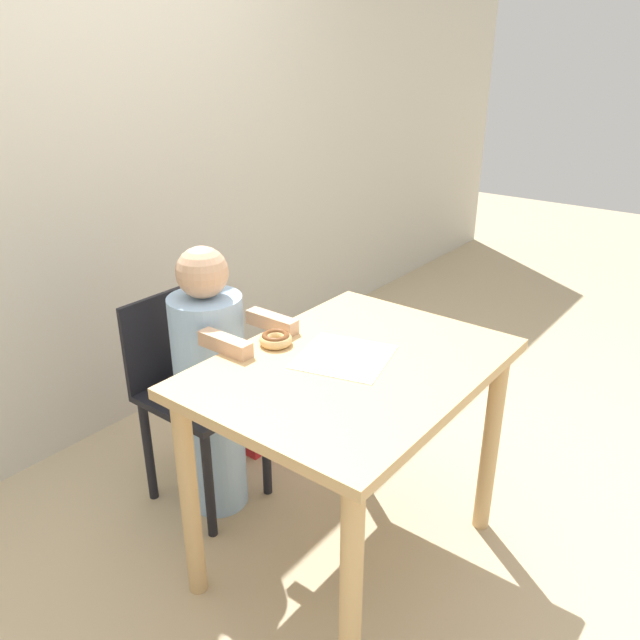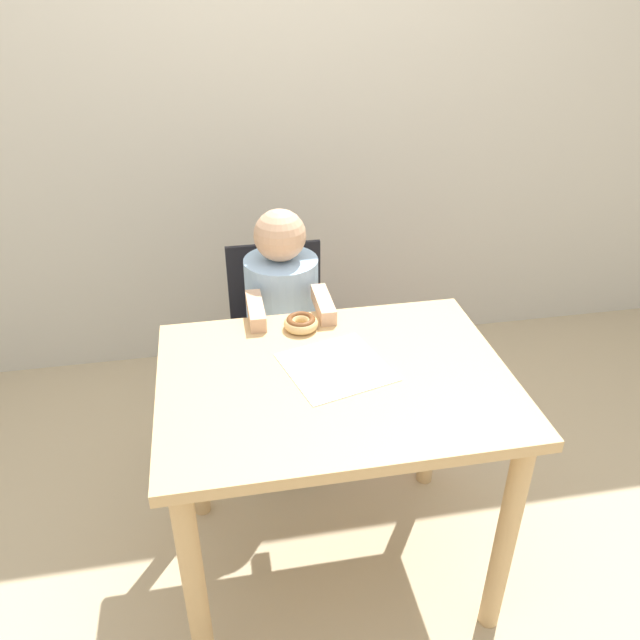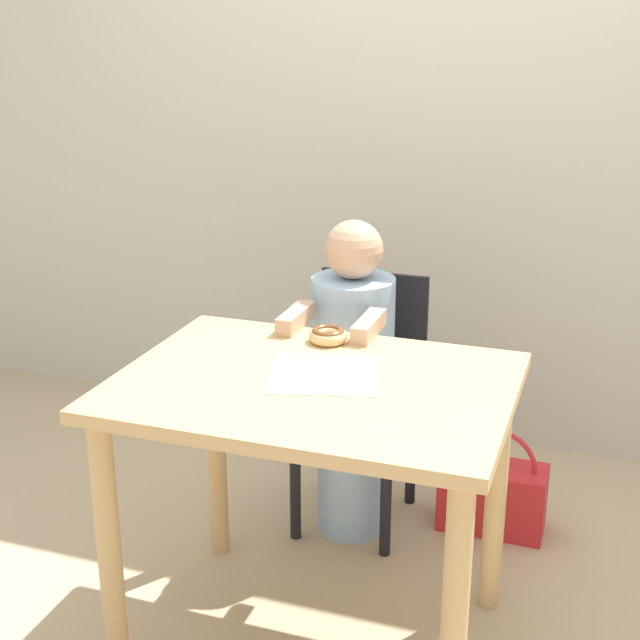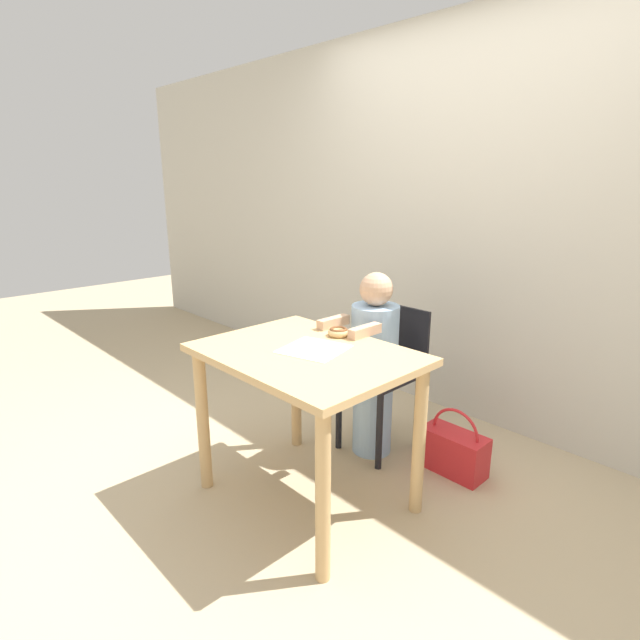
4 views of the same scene
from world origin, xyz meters
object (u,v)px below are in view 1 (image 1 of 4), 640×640
at_px(donut, 276,339).
at_px(child_figure, 212,385).
at_px(chair, 194,394).
at_px(handbag, 267,413).

bearing_deg(donut, child_figure, 94.01).
xyz_separation_m(child_figure, donut, (0.02, -0.30, 0.27)).
height_order(child_figure, donut, child_figure).
relative_size(chair, child_figure, 0.78).
distance_m(child_figure, handbag, 0.62).
xyz_separation_m(chair, handbag, (0.45, 0.04, -0.32)).
relative_size(child_figure, handbag, 2.87).
height_order(chair, handbag, chair).
xyz_separation_m(donut, handbag, (0.43, 0.46, -0.67)).
bearing_deg(chair, handbag, 5.58).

